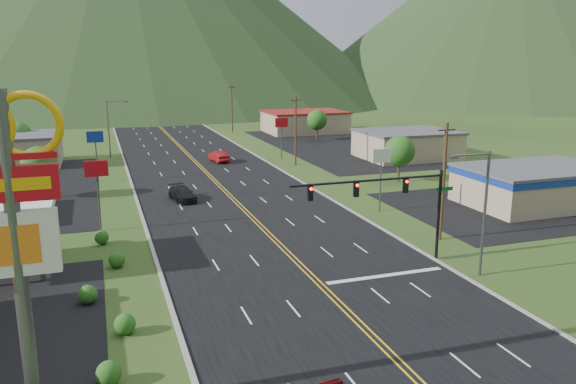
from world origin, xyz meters
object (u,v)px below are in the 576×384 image
object	(u,v)px
pylon_sign	(12,211)
car_red_far	(219,156)
streetlight_east	(481,205)
car_dark_mid	(182,194)
streetlight_west	(110,125)
traffic_signal	(393,196)

from	to	relation	value
pylon_sign	car_red_far	xyz separation A→B (m)	(20.39, 59.10, -8.48)
streetlight_east	car_dark_mid	size ratio (longest dim) A/B	1.79
streetlight_west	pylon_sign	bearing A→B (deg)	-94.47
pylon_sign	streetlight_west	size ratio (longest dim) A/B	1.56
car_dark_mid	car_red_far	size ratio (longest dim) A/B	1.01
pylon_sign	car_dark_mid	bearing A→B (deg)	72.48
streetlight_east	streetlight_west	size ratio (longest dim) A/B	1.00
streetlight_east	traffic_signal	bearing A→B (deg)	139.61
streetlight_west	car_dark_mid	distance (m)	32.14
traffic_signal	streetlight_east	world-z (taller)	streetlight_east
streetlight_west	car_dark_mid	world-z (taller)	streetlight_west
traffic_signal	car_dark_mid	xyz separation A→B (m)	(-11.87, 24.80, -4.60)
car_red_far	pylon_sign	bearing A→B (deg)	63.08
streetlight_east	car_dark_mid	distance (m)	33.51
pylon_sign	car_dark_mid	xyz separation A→B (m)	(11.62, 36.79, -8.57)
traffic_signal	streetlight_east	bearing A→B (deg)	-40.39
pylon_sign	streetlight_west	world-z (taller)	pylon_sign
streetlight_east	streetlight_west	world-z (taller)	same
streetlight_west	car_red_far	world-z (taller)	streetlight_west
car_red_far	streetlight_east	bearing A→B (deg)	90.79
traffic_signal	streetlight_east	distance (m)	6.17
traffic_signal	car_red_far	xyz separation A→B (m)	(-3.10, 47.10, -4.51)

